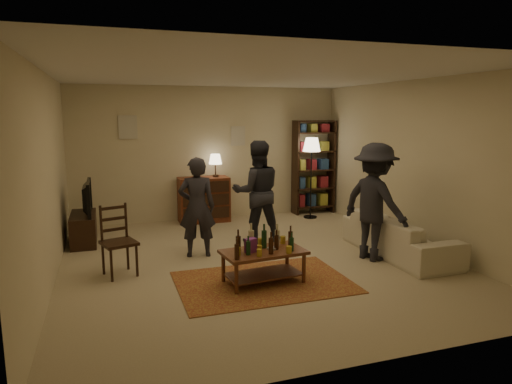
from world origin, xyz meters
name	(u,v)px	position (x,y,z in m)	size (l,w,h in m)	color
floor	(256,261)	(0.00, 0.00, 0.00)	(6.00, 6.00, 0.00)	#C6B793
room_shell	(178,131)	(-0.65, 2.98, 1.81)	(6.00, 6.00, 6.00)	beige
rug	(263,282)	(-0.19, -0.88, 0.01)	(2.20, 1.50, 0.01)	maroon
coffee_table	(263,254)	(-0.19, -0.88, 0.39)	(1.11, 0.68, 0.77)	brown
dining_chair	(117,238)	(-1.95, 0.05, 0.51)	(0.53, 0.53, 0.97)	#322110
tv_stand	(84,221)	(-2.44, 1.80, 0.38)	(0.40, 1.00, 1.06)	#322110
dresser	(204,198)	(-0.19, 2.71, 0.48)	(1.00, 0.50, 1.36)	brown
bookshelf	(313,166)	(2.25, 2.78, 1.03)	(0.90, 0.34, 2.02)	#322110
floor_lamp	(312,150)	(1.99, 2.34, 1.42)	(0.36, 0.36, 1.67)	black
sofa	(399,235)	(2.20, -0.40, 0.30)	(2.08, 0.81, 0.61)	beige
person_left	(197,207)	(-0.77, 0.51, 0.76)	(0.56, 0.36, 1.52)	#25242B
person_right	(257,192)	(0.35, 0.98, 0.86)	(0.84, 0.65, 1.72)	#23242A
person_by_sofa	(375,202)	(1.70, -0.46, 0.87)	(1.13, 0.65, 1.74)	#212128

